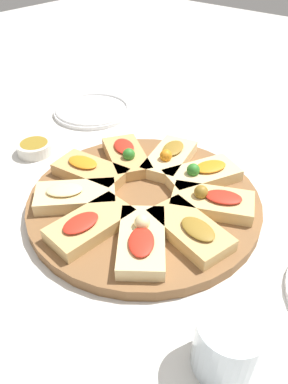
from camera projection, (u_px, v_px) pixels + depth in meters
name	position (u px, v px, depth m)	size (l,w,h in m)	color
ground_plane	(144.00, 206.00, 0.67)	(3.00, 3.00, 0.00)	silver
serving_board	(144.00, 201.00, 0.66)	(0.41, 0.41, 0.02)	brown
focaccia_slice_0	(212.00, 201.00, 0.63)	(0.15, 0.12, 0.04)	#DBB775
focaccia_slice_1	(202.00, 174.00, 0.69)	(0.12, 0.15, 0.04)	#E5C689
focaccia_slice_2	(170.00, 158.00, 0.73)	(0.10, 0.15, 0.04)	#E5C689
focaccia_slice_3	(126.00, 156.00, 0.74)	(0.15, 0.13, 0.04)	tan
focaccia_slice_4	(90.00, 171.00, 0.70)	(0.14, 0.09, 0.03)	tan
focaccia_slice_5	(75.00, 196.00, 0.64)	(0.14, 0.14, 0.03)	#E5C689
focaccia_slice_6	(90.00, 224.00, 0.58)	(0.08, 0.14, 0.03)	tan
focaccia_slice_7	(142.00, 240.00, 0.56)	(0.14, 0.15, 0.04)	#E5C689
focaccia_slice_8	(190.00, 230.00, 0.57)	(0.15, 0.10, 0.03)	tan
plate_left	(93.00, 110.00, 0.96)	(0.20, 0.20, 0.02)	white
water_glass	(228.00, 344.00, 0.42)	(0.08, 0.08, 0.08)	silver
dipping_bowl	(35.00, 147.00, 0.80)	(0.08, 0.08, 0.03)	silver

